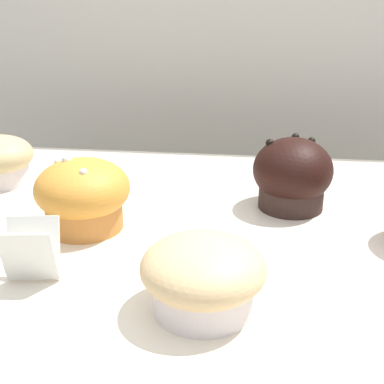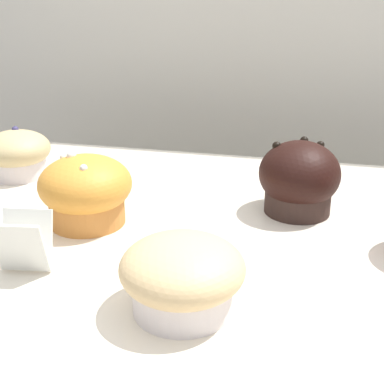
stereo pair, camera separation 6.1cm
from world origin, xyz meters
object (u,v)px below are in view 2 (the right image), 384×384
object	(u,v)px
muffin_front_center	(299,179)
muffin_front_right	(86,190)
muffin_back_right	(17,154)
muffin_back_left	(182,275)

from	to	relation	value
muffin_front_center	muffin_front_right	xyz separation A→B (m)	(-0.24, -0.09, -0.00)
muffin_front_center	muffin_back_right	distance (m)	0.41
muffin_back_left	muffin_back_right	bearing A→B (deg)	139.10
muffin_back_left	muffin_front_right	distance (m)	0.21
muffin_front_right	muffin_back_left	bearing A→B (deg)	-43.90
muffin_front_center	muffin_back_left	xyz separation A→B (m)	(-0.09, -0.24, -0.01)
muffin_front_center	muffin_front_right	world-z (taller)	muffin_front_center
muffin_front_center	muffin_back_right	size ratio (longest dim) A/B	1.02
muffin_back_right	muffin_front_center	bearing A→B (deg)	-5.28
muffin_front_center	muffin_back_left	size ratio (longest dim) A/B	0.91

